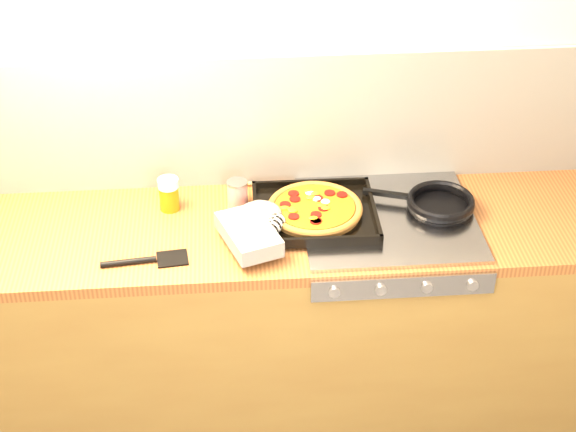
{
  "coord_description": "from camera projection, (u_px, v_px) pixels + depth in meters",
  "views": [
    {
      "loc": [
        -0.1,
        -1.39,
        2.64
      ],
      "look_at": [
        0.1,
        1.08,
        0.95
      ],
      "focal_mm": 55.0,
      "sensor_mm": 36.0,
      "label": 1
    }
  ],
  "objects": [
    {
      "name": "black_spatula",
      "position": [
        147.0,
        260.0,
        2.86
      ],
      "size": [
        0.29,
        0.1,
        0.02
      ],
      "color": "black",
      "rests_on": "counter_run"
    },
    {
      "name": "tomato_can",
      "position": [
        237.0,
        194.0,
        3.1
      ],
      "size": [
        0.08,
        0.08,
        0.1
      ],
      "color": "maroon",
      "rests_on": "counter_run"
    },
    {
      "name": "frying_pan",
      "position": [
        439.0,
        203.0,
        3.08
      ],
      "size": [
        0.42,
        0.3,
        0.04
      ],
      "color": "black",
      "rests_on": "stovetop"
    },
    {
      "name": "juice_glass",
      "position": [
        169.0,
        194.0,
        3.09
      ],
      "size": [
        0.09,
        0.09,
        0.12
      ],
      "color": "#D26A0C",
      "rests_on": "counter_run"
    },
    {
      "name": "wooden_spoon",
      "position": [
        281.0,
        186.0,
        3.23
      ],
      "size": [
        0.3,
        0.1,
        0.02
      ],
      "color": "#AD7B49",
      "rests_on": "counter_run"
    },
    {
      "name": "room_shell",
      "position": [
        253.0,
        122.0,
        3.13
      ],
      "size": [
        3.2,
        3.2,
        3.2
      ],
      "color": "white",
      "rests_on": "ground"
    },
    {
      "name": "pizza_on_tray",
      "position": [
        296.0,
        215.0,
        3.01
      ],
      "size": [
        0.56,
        0.48,
        0.07
      ],
      "color": "black",
      "rests_on": "stovetop"
    },
    {
      "name": "stovetop",
      "position": [
        388.0,
        219.0,
        3.06
      ],
      "size": [
        0.6,
        0.56,
        0.02
      ],
      "primitive_type": "cube",
      "color": "#9E9FA4",
      "rests_on": "counter_run"
    },
    {
      "name": "counter_run",
      "position": [
        261.0,
        325.0,
        3.29
      ],
      "size": [
        3.2,
        0.62,
        0.9
      ],
      "color": "olive",
      "rests_on": "ground"
    }
  ]
}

